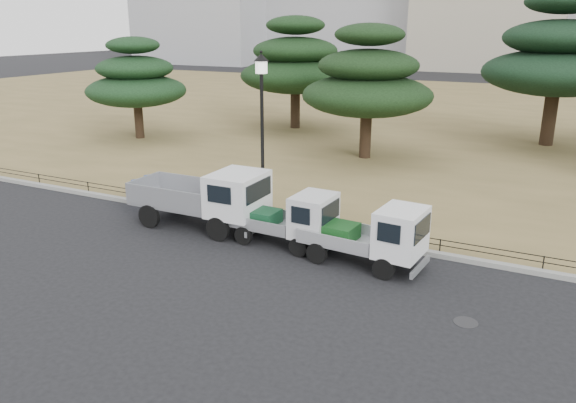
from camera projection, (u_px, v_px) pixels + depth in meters
The scene contains 14 objects.
ground at pixel (259, 258), 17.59m from camera, with size 220.00×220.00×0.00m, color black.
lawn at pixel (452, 117), 43.66m from camera, with size 120.00×56.00×0.15m, color olive.
curb at pixel (296, 230), 19.79m from camera, with size 120.00×0.25×0.16m, color gray.
truck_large at pixel (206, 195), 19.90m from camera, with size 4.99×2.04×2.17m.
truck_kei_front at pixel (290, 219), 18.34m from camera, with size 3.58×1.67×1.86m.
truck_kei_rear at pixel (371, 235), 16.80m from camera, with size 3.83×1.89×1.94m.
street_lamp at pixel (262, 110), 19.44m from camera, with size 0.53×0.53×5.92m.
pipe_fence at pixel (297, 219), 19.81m from camera, with size 38.00×0.04×0.40m.
tarp_pile at pixel (153, 188), 23.11m from camera, with size 1.79×1.56×1.00m.
manhole at pixel (466, 322), 13.79m from camera, with size 0.60×0.60×0.01m, color #2D2D30.
pine_west_far at pixel (136, 81), 34.39m from camera, with size 6.11×6.11×6.17m.
pine_west_near at pixel (295, 64), 37.66m from camera, with size 7.43×7.43×7.43m.
pine_center_left at pixel (368, 82), 29.06m from camera, with size 6.83×6.83×6.94m.
pine_center_right at pixel (558, 57), 31.88m from camera, with size 8.26×8.26×8.76m.
Camera 1 is at (8.07, -14.12, 7.01)m, focal length 35.00 mm.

